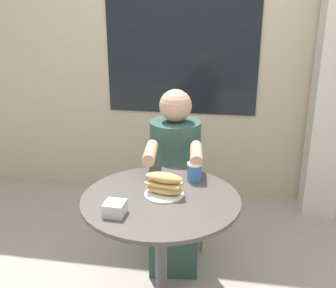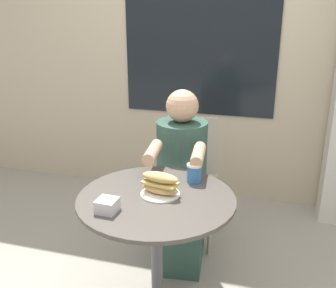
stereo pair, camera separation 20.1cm
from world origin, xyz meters
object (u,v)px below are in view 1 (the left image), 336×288
diner_chair (180,167)px  drink_cup (194,172)px  cafe_table (161,232)px  sandwich_on_plate (164,185)px  seated_diner (175,190)px

diner_chair → drink_cup: 0.75m
cafe_table → drink_cup: drink_cup is taller
diner_chair → sandwich_on_plate: bearing=86.3°
diner_chair → sandwich_on_plate: diner_chair is taller
drink_cup → seated_diner: bearing=114.7°
diner_chair → seated_diner: size_ratio=0.76×
diner_chair → seated_diner: seated_diner is taller
seated_diner → drink_cup: size_ratio=11.56×
cafe_table → drink_cup: 0.35m
cafe_table → sandwich_on_plate: bearing=67.4°
sandwich_on_plate → drink_cup: sandwich_on_plate is taller
cafe_table → drink_cup: (0.14, 0.22, 0.24)m
seated_diner → drink_cup: 0.47m
cafe_table → seated_diner: bearing=91.7°
cafe_table → diner_chair: (-0.03, 0.90, -0.02)m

